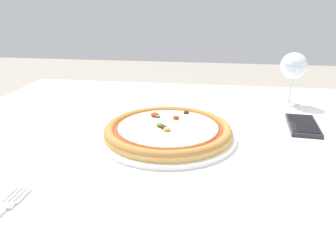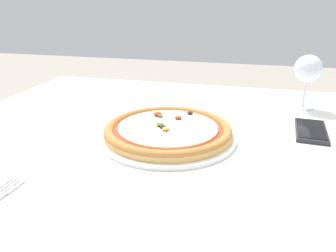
% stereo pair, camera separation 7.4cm
% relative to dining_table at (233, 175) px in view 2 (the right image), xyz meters
% --- Properties ---
extents(dining_table, '(1.47, 1.01, 0.74)m').
position_rel_dining_table_xyz_m(dining_table, '(0.00, 0.00, 0.00)').
color(dining_table, '#997047').
rests_on(dining_table, ground_plane).
extents(pizza_plate, '(0.31, 0.31, 0.04)m').
position_rel_dining_table_xyz_m(pizza_plate, '(-0.15, -0.01, 0.10)').
color(pizza_plate, white).
rests_on(pizza_plate, dining_table).
extents(wine_glass_far_left, '(0.08, 0.08, 0.15)m').
position_rel_dining_table_xyz_m(wine_glass_far_left, '(0.17, 0.31, 0.19)').
color(wine_glass_far_left, silver).
rests_on(wine_glass_far_left, dining_table).
extents(cell_phone, '(0.08, 0.15, 0.01)m').
position_rel_dining_table_xyz_m(cell_phone, '(0.17, 0.11, 0.09)').
color(cell_phone, '#232328').
rests_on(cell_phone, dining_table).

